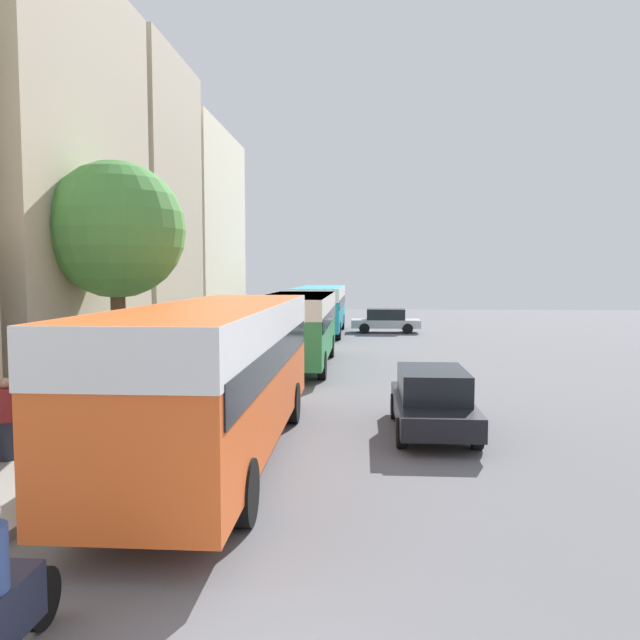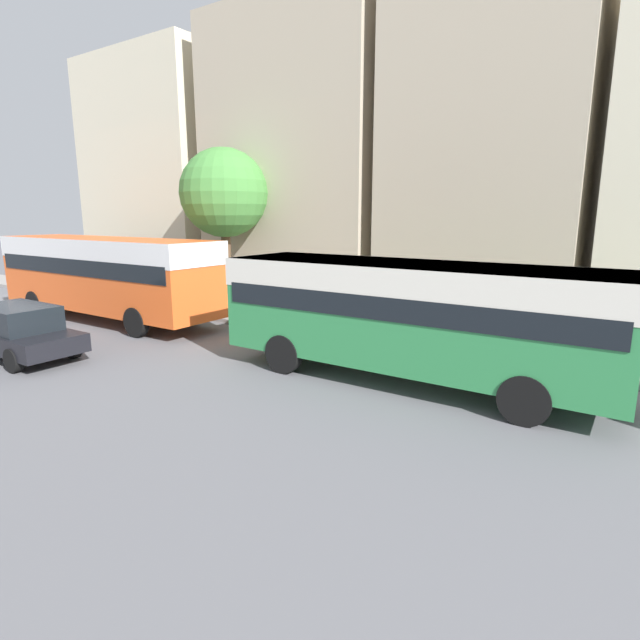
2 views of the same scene
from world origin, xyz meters
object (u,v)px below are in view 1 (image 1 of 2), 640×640
(bus_third_in_line, at_px, (321,303))
(car_crossing, at_px, (386,320))
(car_far_curb, at_px, (432,400))
(pedestrian_near_curb, at_px, (7,419))
(bus_following, at_px, (297,320))
(bus_lead, at_px, (218,359))

(bus_third_in_line, relative_size, car_crossing, 2.50)
(car_far_curb, bearing_deg, car_crossing, 90.47)
(bus_third_in_line, relative_size, pedestrian_near_curb, 6.71)
(bus_following, bearing_deg, pedestrian_near_curb, -107.57)
(pedestrian_near_curb, bearing_deg, car_crossing, 73.53)
(bus_lead, relative_size, pedestrian_near_curb, 6.50)
(bus_third_in_line, height_order, car_crossing, bus_third_in_line)
(bus_third_in_line, bearing_deg, pedestrian_near_curb, -99.09)
(bus_following, distance_m, pedestrian_near_curb, 13.82)
(bus_third_in_line, relative_size, car_far_curb, 2.47)
(bus_lead, bearing_deg, car_crossing, 81.01)
(bus_third_in_line, distance_m, car_crossing, 4.31)
(bus_following, xyz_separation_m, bus_third_in_line, (0.05, 13.20, 0.02))
(bus_third_in_line, height_order, pedestrian_near_curb, bus_third_in_line)
(bus_lead, bearing_deg, bus_following, 88.86)
(car_far_curb, xyz_separation_m, pedestrian_near_curb, (-8.37, -3.18, 0.17))
(bus_lead, bearing_deg, pedestrian_near_curb, -169.32)
(car_far_curb, relative_size, pedestrian_near_curb, 2.72)
(bus_following, distance_m, car_far_curb, 10.87)
(bus_lead, bearing_deg, car_far_curb, 28.72)
(bus_following, bearing_deg, bus_lead, -91.14)
(bus_following, relative_size, car_crossing, 2.22)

